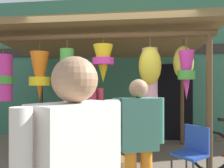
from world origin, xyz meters
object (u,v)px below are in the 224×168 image
(display_table, at_px, (72,122))
(customer_foreground, at_px, (138,137))
(folding_chair, at_px, (193,149))
(wicker_basket_by_table, at_px, (116,164))
(flower_heap_on_table, at_px, (76,116))
(passerby_at_right, at_px, (83,119))

(display_table, distance_m, customer_foreground, 2.61)
(folding_chair, relative_size, wicker_basket_by_table, 1.89)
(flower_heap_on_table, height_order, passerby_at_right, passerby_at_right)
(passerby_at_right, bearing_deg, flower_heap_on_table, 110.50)
(wicker_basket_by_table, bearing_deg, flower_heap_on_table, 138.37)
(display_table, height_order, wicker_basket_by_table, display_table)
(wicker_basket_by_table, height_order, passerby_at_right, passerby_at_right)
(folding_chair, bearing_deg, passerby_at_right, -169.99)
(passerby_at_right, bearing_deg, folding_chair, 10.01)
(display_table, xyz_separation_m, customer_foreground, (1.44, -2.16, 0.24))
(flower_heap_on_table, xyz_separation_m, folding_chair, (2.14, -1.20, -0.28))
(flower_heap_on_table, bearing_deg, display_table, 178.78)
(wicker_basket_by_table, height_order, customer_foreground, customer_foreground)
(display_table, bearing_deg, wicker_basket_by_table, -39.18)
(customer_foreground, relative_size, passerby_at_right, 0.93)
(customer_foreground, bearing_deg, wicker_basket_by_table, 107.02)
(folding_chair, distance_m, passerby_at_right, 1.67)
(display_table, xyz_separation_m, folding_chair, (2.23, -1.21, -0.14))
(flower_heap_on_table, bearing_deg, wicker_basket_by_table, -41.63)
(flower_heap_on_table, relative_size, passerby_at_right, 0.45)
(folding_chair, xyz_separation_m, customer_foreground, (-0.79, -0.95, 0.38))
(customer_foreground, bearing_deg, flower_heap_on_table, 122.16)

